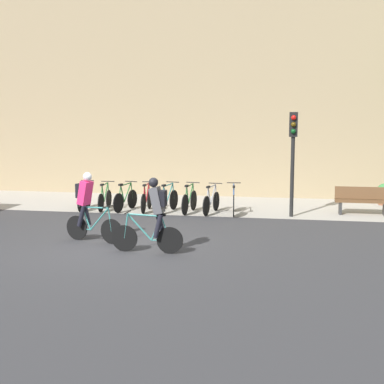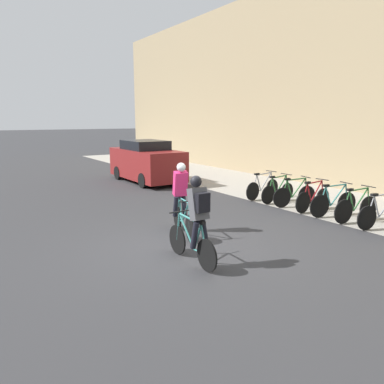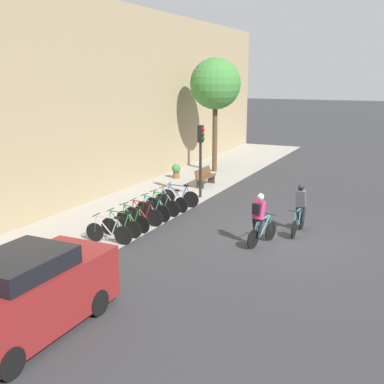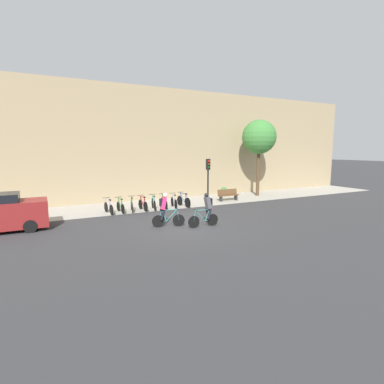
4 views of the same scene
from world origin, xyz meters
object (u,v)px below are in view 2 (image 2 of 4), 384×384
object	(u,v)px
parked_bike_4	(333,203)
parked_bike_3	(313,198)
parked_bike_2	(294,195)
parked_bike_6	(382,213)
cyclist_pink	(181,196)
parked_bike_0	(263,188)
cyclist_grey	(196,218)
parked_bike_1	(278,191)
parked_bike_5	(356,207)
parked_car	(146,162)

from	to	relation	value
parked_bike_4	parked_bike_3	bearing A→B (deg)	180.00
parked_bike_2	parked_bike_6	xyz separation A→B (m)	(2.93, -0.00, -0.00)
cyclist_pink	parked_bike_0	xyz separation A→B (m)	(-1.91, 4.56, -0.55)
parked_bike_4	parked_bike_6	size ratio (longest dim) A/B	0.98
parked_bike_0	cyclist_pink	bearing A→B (deg)	-67.30
cyclist_grey	parked_bike_3	world-z (taller)	cyclist_grey
cyclist_pink	cyclist_grey	world-z (taller)	cyclist_pink
parked_bike_1	parked_bike_5	world-z (taller)	parked_bike_5
parked_car	parked_bike_6	bearing A→B (deg)	10.33
parked_bike_1	parked_bike_3	bearing A→B (deg)	0.02
cyclist_grey	parked_bike_1	bearing A→B (deg)	120.04
parked_bike_0	parked_bike_4	xyz separation A→B (m)	(2.92, 0.00, 0.01)
cyclist_pink	parked_bike_4	distance (m)	4.70
parked_bike_3	parked_car	size ratio (longest dim) A/B	0.38
parked_bike_6	parked_car	world-z (taller)	parked_car
cyclist_grey	parked_bike_5	xyz separation A→B (m)	(-0.21, 5.42, -0.55)
parked_bike_6	parked_car	size ratio (longest dim) A/B	0.39
parked_bike_3	parked_bike_5	xyz separation A→B (m)	(1.46, 0.00, 0.01)
parked_bike_6	parked_bike_1	bearing A→B (deg)	179.99
parked_car	parked_bike_2	bearing A→B (deg)	14.50
parked_bike_5	parked_bike_0	bearing A→B (deg)	-179.98
parked_bike_2	parked_bike_3	distance (m)	0.73
cyclist_grey	parked_bike_5	world-z (taller)	cyclist_grey
parked_bike_0	parked_bike_1	size ratio (longest dim) A/B	1.07
cyclist_pink	parked_bike_6	size ratio (longest dim) A/B	1.05
parked_bike_2	parked_car	size ratio (longest dim) A/B	0.37
parked_bike_1	parked_bike_5	bearing A→B (deg)	0.01
parked_bike_1	parked_bike_6	size ratio (longest dim) A/B	0.94
parked_bike_6	parked_bike_0	bearing A→B (deg)	-180.00
parked_bike_6	parked_bike_4	bearing A→B (deg)	179.95
parked_bike_4	parked_bike_6	bearing A→B (deg)	-0.05
parked_bike_1	parked_bike_6	bearing A→B (deg)	-0.01
parked_bike_0	parked_bike_6	size ratio (longest dim) A/B	1.01
cyclist_pink	parked_bike_3	xyz separation A→B (m)	(0.29, 4.56, -0.55)
cyclist_pink	parked_bike_0	bearing A→B (deg)	112.70
parked_bike_5	parked_bike_2	bearing A→B (deg)	-180.00
cyclist_pink	parked_car	distance (m)	7.95
cyclist_grey	parked_bike_6	size ratio (longest dim) A/B	1.04
parked_bike_0	parked_bike_4	distance (m)	2.92
cyclist_pink	parked_bike_6	distance (m)	5.22
cyclist_grey	parked_bike_4	bearing A→B (deg)	99.85
parked_bike_1	parked_bike_6	world-z (taller)	parked_bike_6
parked_bike_6	parked_bike_3	bearing A→B (deg)	179.97
parked_bike_4	parked_car	world-z (taller)	parked_car
parked_bike_0	parked_car	world-z (taller)	parked_car
parked_bike_5	parked_car	bearing A→B (deg)	-168.86
parked_bike_1	parked_bike_5	size ratio (longest dim) A/B	0.96
cyclist_pink	parked_bike_2	distance (m)	4.62
parked_bike_4	parked_bike_5	size ratio (longest dim) A/B	1.00
cyclist_grey	parked_bike_0	xyz separation A→B (m)	(-3.87, 5.42, -0.55)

